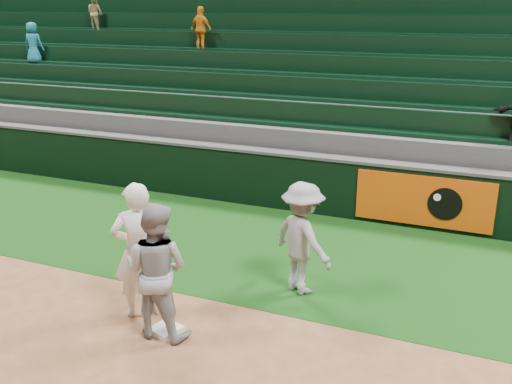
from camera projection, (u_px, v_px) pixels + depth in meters
The scene contains 8 objects.
ground at pixel (151, 323), 7.91m from camera, with size 70.00×70.00×0.00m, color brown.
foul_grass at pixel (240, 244), 10.54m from camera, with size 36.00×4.20×0.01m, color #0D340D.
first_base at pixel (166, 330), 7.67m from camera, with size 0.36×0.36×0.08m, color white.
first_baseman at pixel (138, 250), 7.85m from camera, with size 0.72×0.47×1.96m, color white.
baserunner at pixel (157, 270), 7.39m from camera, with size 0.90×0.70×1.85m, color #95989F.
base_coach at pixel (302, 238), 8.53m from camera, with size 1.12×0.65×1.74m, color gray.
field_wall at pixel (282, 179), 12.26m from camera, with size 36.00×0.45×1.25m.
stadium_seating at pixel (331, 103), 15.24m from camera, with size 36.00×5.95×5.61m.
Camera 1 is at (4.03, -5.85, 4.19)m, focal length 40.00 mm.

